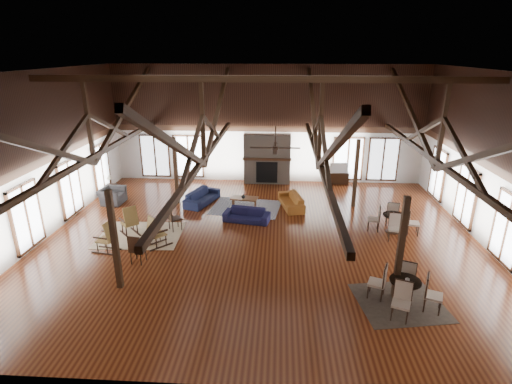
# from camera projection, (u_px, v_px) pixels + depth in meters

# --- Properties ---
(floor) EXTENTS (16.00, 16.00, 0.00)m
(floor) POSITION_uv_depth(u_px,v_px,m) (261.00, 238.00, 14.93)
(floor) COLOR brown
(floor) RESTS_ON ground
(ceiling) EXTENTS (16.00, 14.00, 0.02)m
(ceiling) POSITION_uv_depth(u_px,v_px,m) (261.00, 71.00, 12.91)
(ceiling) COLOR black
(ceiling) RESTS_ON wall_back
(wall_back) EXTENTS (16.00, 0.02, 6.00)m
(wall_back) POSITION_uv_depth(u_px,v_px,m) (268.00, 125.00, 20.50)
(wall_back) COLOR white
(wall_back) RESTS_ON floor
(wall_front) EXTENTS (16.00, 0.02, 6.00)m
(wall_front) POSITION_uv_depth(u_px,v_px,m) (242.00, 260.00, 7.34)
(wall_front) COLOR white
(wall_front) RESTS_ON floor
(wall_left) EXTENTS (0.02, 14.00, 6.00)m
(wall_left) POSITION_uv_depth(u_px,v_px,m) (40.00, 157.00, 14.38)
(wall_left) COLOR white
(wall_left) RESTS_ON floor
(wall_right) EXTENTS (0.02, 14.00, 6.00)m
(wall_right) POSITION_uv_depth(u_px,v_px,m) (497.00, 164.00, 13.46)
(wall_right) COLOR white
(wall_right) RESTS_ON floor
(roof_truss) EXTENTS (15.60, 14.07, 3.14)m
(roof_truss) POSITION_uv_depth(u_px,v_px,m) (261.00, 131.00, 13.57)
(roof_truss) COLOR black
(roof_truss) RESTS_ON wall_back
(post_grid) EXTENTS (8.16, 7.16, 3.05)m
(post_grid) POSITION_uv_depth(u_px,v_px,m) (261.00, 200.00, 14.41)
(post_grid) COLOR black
(post_grid) RESTS_ON floor
(fireplace) EXTENTS (2.50, 0.69, 2.60)m
(fireplace) POSITION_uv_depth(u_px,v_px,m) (267.00, 159.00, 20.76)
(fireplace) COLOR #77695A
(fireplace) RESTS_ON floor
(ceiling_fan) EXTENTS (1.60, 1.60, 0.75)m
(ceiling_fan) POSITION_uv_depth(u_px,v_px,m) (275.00, 147.00, 12.70)
(ceiling_fan) COLOR black
(ceiling_fan) RESTS_ON roof_truss
(sofa_navy_front) EXTENTS (1.97, 1.06, 0.54)m
(sofa_navy_front) POSITION_uv_depth(u_px,v_px,m) (247.00, 215.00, 16.31)
(sofa_navy_front) COLOR #151438
(sofa_navy_front) RESTS_ON floor
(sofa_navy_left) EXTENTS (2.22, 1.44, 0.61)m
(sofa_navy_left) POSITION_uv_depth(u_px,v_px,m) (202.00, 197.00, 18.25)
(sofa_navy_left) COLOR #161C3D
(sofa_navy_left) RESTS_ON floor
(sofa_orange) EXTENTS (2.12, 1.21, 0.58)m
(sofa_orange) POSITION_uv_depth(u_px,v_px,m) (291.00, 201.00, 17.80)
(sofa_orange) COLOR brown
(sofa_orange) RESTS_ON floor
(coffee_table) EXTENTS (1.25, 0.76, 0.45)m
(coffee_table) POSITION_uv_depth(u_px,v_px,m) (244.00, 199.00, 17.75)
(coffee_table) COLOR brown
(coffee_table) RESTS_ON floor
(vase) EXTENTS (0.21, 0.21, 0.18)m
(vase) POSITION_uv_depth(u_px,v_px,m) (243.00, 196.00, 17.63)
(vase) COLOR #B2B2B2
(vase) RESTS_ON coffee_table
(armchair) EXTENTS (1.17, 1.04, 0.71)m
(armchair) POSITION_uv_depth(u_px,v_px,m) (112.00, 196.00, 18.24)
(armchair) COLOR #303033
(armchair) RESTS_ON floor
(side_table_lamp) EXTENTS (0.45, 0.45, 1.15)m
(side_table_lamp) POSITION_uv_depth(u_px,v_px,m) (111.00, 188.00, 19.05)
(side_table_lamp) COLOR black
(side_table_lamp) RESTS_ON floor
(rocking_chair_a) EXTENTS (0.97, 0.99, 1.17)m
(rocking_chair_a) POSITION_uv_depth(u_px,v_px,m) (130.00, 222.00, 15.01)
(rocking_chair_a) COLOR olive
(rocking_chair_a) RESTS_ON floor
(rocking_chair_b) EXTENTS (0.97, 0.98, 1.16)m
(rocking_chair_b) POSITION_uv_depth(u_px,v_px,m) (155.00, 233.00, 14.11)
(rocking_chair_b) COLOR olive
(rocking_chair_b) RESTS_ON floor
(rocking_chair_c) EXTENTS (0.97, 0.64, 1.16)m
(rocking_chair_c) POSITION_uv_depth(u_px,v_px,m) (108.00, 238.00, 13.75)
(rocking_chair_c) COLOR olive
(rocking_chair_c) RESTS_ON floor
(side_chair_a) EXTENTS (0.62, 0.62, 1.05)m
(side_chair_a) POSITION_uv_depth(u_px,v_px,m) (172.00, 216.00, 15.36)
(side_chair_a) COLOR black
(side_chair_a) RESTS_ON floor
(side_chair_b) EXTENTS (0.50, 0.50, 1.02)m
(side_chair_b) POSITION_uv_depth(u_px,v_px,m) (136.00, 247.00, 12.95)
(side_chair_b) COLOR black
(side_chair_b) RESTS_ON floor
(cafe_table_near) EXTENTS (1.99, 1.99, 1.02)m
(cafe_table_near) POSITION_uv_depth(u_px,v_px,m) (405.00, 287.00, 10.92)
(cafe_table_near) COLOR black
(cafe_table_near) RESTS_ON floor
(cafe_table_far) EXTENTS (1.96, 1.96, 1.00)m
(cafe_table_far) POSITION_uv_depth(u_px,v_px,m) (393.00, 220.00, 15.27)
(cafe_table_far) COLOR black
(cafe_table_far) RESTS_ON floor
(cup_near) EXTENTS (0.12, 0.12, 0.09)m
(cup_near) POSITION_uv_depth(u_px,v_px,m) (407.00, 280.00, 10.76)
(cup_near) COLOR #B2B2B2
(cup_near) RESTS_ON cafe_table_near
(cup_far) EXTENTS (0.15, 0.15, 0.10)m
(cup_far) POSITION_uv_depth(u_px,v_px,m) (394.00, 214.00, 15.16)
(cup_far) COLOR #B2B2B2
(cup_far) RESTS_ON cafe_table_far
(tv_console) EXTENTS (1.18, 0.44, 0.59)m
(tv_console) POSITION_uv_depth(u_px,v_px,m) (337.00, 178.00, 20.96)
(tv_console) COLOR black
(tv_console) RESTS_ON floor
(television) EXTENTS (0.96, 0.21, 0.55)m
(television) POSITION_uv_depth(u_px,v_px,m) (338.00, 168.00, 20.77)
(television) COLOR #B2B2B2
(television) RESTS_ON tv_console
(rug_tan) EXTENTS (3.13, 2.50, 0.01)m
(rug_tan) POSITION_uv_depth(u_px,v_px,m) (141.00, 235.00, 15.17)
(rug_tan) COLOR #CCB18D
(rug_tan) RESTS_ON floor
(rug_navy) EXTENTS (3.22, 2.59, 0.01)m
(rug_navy) POSITION_uv_depth(u_px,v_px,m) (246.00, 207.00, 17.82)
(rug_navy) COLOR #182143
(rug_navy) RESTS_ON floor
(rug_dark) EXTENTS (2.60, 2.43, 0.01)m
(rug_dark) POSITION_uv_depth(u_px,v_px,m) (399.00, 302.00, 11.12)
(rug_dark) COLOR black
(rug_dark) RESTS_ON floor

